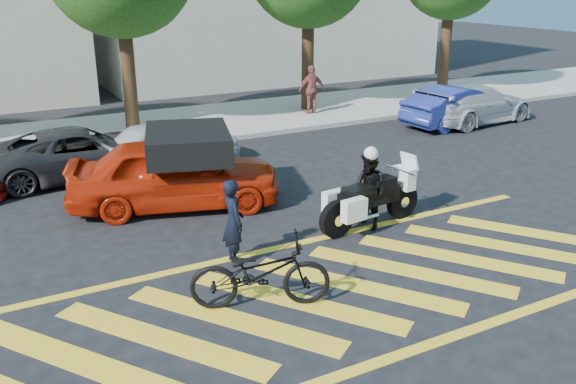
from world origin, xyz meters
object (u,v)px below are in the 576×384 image
bicycle (260,273)px  parked_far_right (475,104)px  officer_moto (369,191)px  red_convertible (175,173)px  parked_mid_right (170,143)px  parked_mid_left (82,153)px  police_motorcycle (370,200)px  officer_bike (233,222)px  parked_right (457,106)px

bicycle → parked_far_right: 14.12m
officer_moto → red_convertible: bearing=-141.3°
parked_mid_right → parked_far_right: 10.82m
bicycle → red_convertible: size_ratio=0.47×
officer_moto → parked_mid_left: bearing=-151.1°
officer_moto → parked_far_right: officer_moto is taller
red_convertible → parked_mid_left: bearing=40.3°
officer_moto → parked_mid_left: officer_moto is taller
bicycle → police_motorcycle: size_ratio=0.85×
bicycle → parked_mid_left: (-1.14, 7.91, 0.06)m
police_motorcycle → parked_mid_right: (-2.20, 5.89, 0.04)m
red_convertible → officer_bike: bearing=-163.0°
police_motorcycle → officer_moto: (-0.02, 0.00, 0.18)m
parked_right → parked_far_right: parked_right is taller
officer_bike → parked_mid_right: size_ratio=0.41×
bicycle → parked_mid_left: size_ratio=0.48×
officer_bike → parked_far_right: officer_bike is taller
officer_bike → bicycle: size_ratio=0.72×
officer_bike → parked_right: (10.82, 6.07, -0.11)m
parked_mid_left → parked_mid_right: parked_mid_right is taller
parked_right → red_convertible: bearing=100.1°
red_convertible → parked_far_right: (11.64, 2.91, -0.11)m
officer_bike → officer_moto: 3.01m
officer_moto → parked_right: size_ratio=0.39×
police_motorcycle → red_convertible: bearing=128.8°
police_motorcycle → red_convertible: (-3.03, 2.98, 0.17)m
parked_mid_right → parked_right: bearing=-97.7°
red_convertible → parked_right: 11.21m
parked_mid_right → parked_right: size_ratio=0.93×
officer_moto → parked_far_right: bearing=117.7°
parked_mid_right → bicycle: bearing=164.4°
bicycle → officer_bike: bearing=13.0°
parked_mid_left → parked_mid_right: bearing=-98.2°
parked_mid_right → parked_far_right: bearing=-97.7°
officer_bike → parked_mid_left: bearing=16.4°
bicycle → parked_mid_right: (1.06, 7.64, 0.08)m
police_motorcycle → parked_right: bearing=30.4°
officer_bike → parked_right: 12.41m
red_convertible → parked_right: (10.83, 2.91, -0.10)m
police_motorcycle → parked_right: parked_right is taller
bicycle → red_convertible: (0.24, 4.73, 0.21)m
bicycle → officer_moto: 3.70m
officer_bike → police_motorcycle: bearing=-82.5°
police_motorcycle → parked_mid_left: (-4.41, 6.16, 0.02)m
parked_mid_right → parked_far_right: size_ratio=0.83×
parked_mid_right → police_motorcycle: bearing=-167.2°
officer_bike → bicycle: bearing=175.2°
parked_mid_right → parked_right: parked_right is taller
bicycle → police_motorcycle: 3.71m
red_convertible → parked_mid_left: (-1.38, 3.18, -0.15)m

